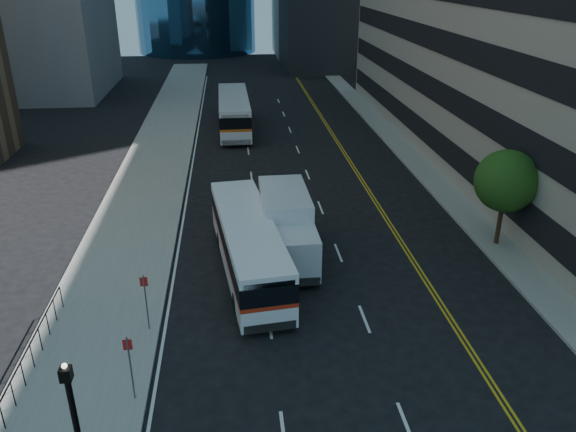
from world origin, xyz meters
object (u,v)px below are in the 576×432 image
(street_tree, at_px, (506,181))
(bus_rear, at_px, (234,111))
(box_truck, at_px, (287,226))
(bus_front, at_px, (248,245))
(lamp_post, at_px, (77,430))

(street_tree, distance_m, bus_rear, 28.09)
(bus_rear, xyz_separation_m, box_truck, (2.30, -24.70, 0.04))
(street_tree, bearing_deg, bus_front, -173.16)
(lamp_post, xyz_separation_m, bus_front, (4.81, 12.42, -1.21))
(lamp_post, height_order, bus_front, lamp_post)
(box_truck, bearing_deg, bus_front, -145.14)
(street_tree, distance_m, lamp_post, 22.82)
(lamp_post, relative_size, bus_front, 0.42)
(street_tree, relative_size, bus_front, 0.46)
(street_tree, xyz_separation_m, box_truck, (-11.20, -0.14, -1.92))
(box_truck, bearing_deg, street_tree, -0.26)
(lamp_post, relative_size, box_truck, 0.67)
(street_tree, height_order, bus_front, street_tree)
(bus_rear, distance_m, box_truck, 24.80)
(bus_front, distance_m, bus_rear, 26.14)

